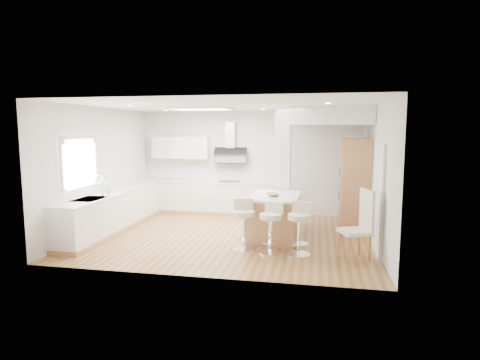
% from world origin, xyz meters
% --- Properties ---
extents(ground, '(6.00, 6.00, 0.00)m').
position_xyz_m(ground, '(0.00, 0.00, 0.00)').
color(ground, olive).
rests_on(ground, ground).
extents(ceiling, '(6.00, 5.00, 0.02)m').
position_xyz_m(ceiling, '(0.00, 0.00, 0.00)').
color(ceiling, white).
rests_on(ceiling, ground).
extents(wall_back, '(6.00, 0.04, 2.80)m').
position_xyz_m(wall_back, '(0.00, 2.50, 1.40)').
color(wall_back, beige).
rests_on(wall_back, ground).
extents(wall_left, '(0.04, 5.00, 2.80)m').
position_xyz_m(wall_left, '(-3.00, 0.00, 1.40)').
color(wall_left, beige).
rests_on(wall_left, ground).
extents(wall_right, '(0.04, 5.00, 2.80)m').
position_xyz_m(wall_right, '(3.00, 0.00, 1.40)').
color(wall_right, beige).
rests_on(wall_right, ground).
extents(skylight, '(4.10, 2.10, 0.06)m').
position_xyz_m(skylight, '(-0.79, 0.60, 2.77)').
color(skylight, silver).
rests_on(skylight, ground).
extents(window_left, '(0.06, 1.28, 1.07)m').
position_xyz_m(window_left, '(-2.96, -0.90, 1.69)').
color(window_left, white).
rests_on(window_left, ground).
extents(doorway_right, '(0.05, 1.00, 2.10)m').
position_xyz_m(doorway_right, '(2.97, -0.60, 1.00)').
color(doorway_right, '#473F38').
rests_on(doorway_right, ground).
extents(counter_left, '(0.63, 4.50, 1.35)m').
position_xyz_m(counter_left, '(-2.70, 0.23, 0.46)').
color(counter_left, '#B87D4F').
rests_on(counter_left, ground).
extents(counter_back, '(3.62, 0.63, 2.50)m').
position_xyz_m(counter_back, '(-0.91, 2.22, 0.70)').
color(counter_back, '#B87D4F').
rests_on(counter_back, ground).
extents(pillar, '(0.35, 0.35, 2.80)m').
position_xyz_m(pillar, '(1.05, 0.95, 1.40)').
color(pillar, silver).
rests_on(pillar, ground).
extents(soffit, '(1.78, 2.20, 0.40)m').
position_xyz_m(soffit, '(2.10, 1.40, 2.60)').
color(soffit, white).
rests_on(soffit, ground).
extents(oven_column, '(0.63, 1.21, 2.10)m').
position_xyz_m(oven_column, '(2.68, 1.23, 1.05)').
color(oven_column, '#B87D4F').
rests_on(oven_column, ground).
extents(peninsula, '(1.05, 1.56, 1.00)m').
position_xyz_m(peninsula, '(0.96, -0.03, 0.47)').
color(peninsula, '#B87D4F').
rests_on(peninsula, ground).
extents(bar_stool_a, '(0.54, 0.54, 0.98)m').
position_xyz_m(bar_stool_a, '(0.49, -0.95, 0.55)').
color(bar_stool_a, white).
rests_on(bar_stool_a, ground).
extents(bar_stool_b, '(0.54, 0.54, 0.95)m').
position_xyz_m(bar_stool_b, '(1.02, -1.05, 0.54)').
color(bar_stool_b, white).
rests_on(bar_stool_b, ground).
extents(bar_stool_c, '(0.54, 0.54, 0.98)m').
position_xyz_m(bar_stool_c, '(1.54, -1.07, 0.55)').
color(bar_stool_c, white).
rests_on(bar_stool_c, ground).
extents(dining_chair, '(0.63, 0.63, 1.26)m').
position_xyz_m(dining_chair, '(2.61, -1.12, 0.67)').
color(dining_chair, beige).
rests_on(dining_chair, ground).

